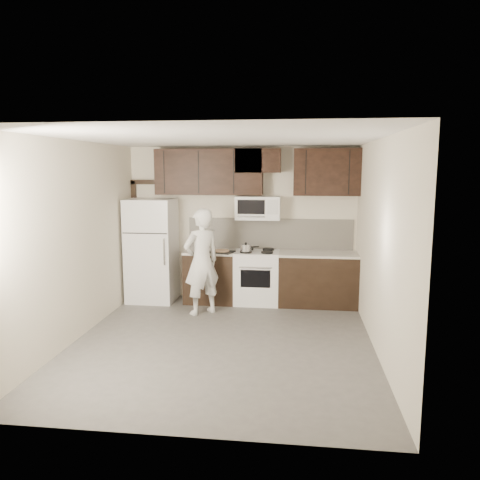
% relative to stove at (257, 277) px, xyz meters
% --- Properties ---
extents(floor, '(4.50, 4.50, 0.00)m').
position_rel_stove_xyz_m(floor, '(-0.30, -1.94, -0.46)').
color(floor, '#52504D').
rests_on(floor, ground).
extents(back_wall, '(4.00, 0.00, 4.00)m').
position_rel_stove_xyz_m(back_wall, '(-0.30, 0.31, 0.89)').
color(back_wall, beige).
rests_on(back_wall, ground).
extents(ceiling, '(4.50, 4.50, 0.00)m').
position_rel_stove_xyz_m(ceiling, '(-0.30, -1.94, 2.24)').
color(ceiling, white).
rests_on(ceiling, back_wall).
extents(counter_run, '(2.95, 0.64, 0.91)m').
position_rel_stove_xyz_m(counter_run, '(0.30, 0.00, -0.00)').
color(counter_run, black).
rests_on(counter_run, floor).
extents(stove, '(0.76, 0.66, 0.94)m').
position_rel_stove_xyz_m(stove, '(0.00, 0.00, 0.00)').
color(stove, white).
rests_on(stove, floor).
extents(backsplash, '(2.90, 0.02, 0.54)m').
position_rel_stove_xyz_m(backsplash, '(0.20, 0.30, 0.72)').
color(backsplash, beige).
rests_on(backsplash, counter_run).
extents(upper_cabinets, '(3.48, 0.35, 0.78)m').
position_rel_stove_xyz_m(upper_cabinets, '(-0.09, 0.14, 1.82)').
color(upper_cabinets, black).
rests_on(upper_cabinets, back_wall).
extents(microwave, '(0.76, 0.42, 0.40)m').
position_rel_stove_xyz_m(microwave, '(-0.00, 0.12, 1.19)').
color(microwave, white).
rests_on(microwave, upper_cabinets).
extents(refrigerator, '(0.80, 0.76, 1.80)m').
position_rel_stove_xyz_m(refrigerator, '(-1.85, -0.05, 0.44)').
color(refrigerator, white).
rests_on(refrigerator, floor).
extents(door_trim, '(0.50, 0.08, 2.12)m').
position_rel_stove_xyz_m(door_trim, '(-2.22, 0.27, 0.79)').
color(door_trim, black).
rests_on(door_trim, floor).
extents(saucepan, '(0.31, 0.20, 0.18)m').
position_rel_stove_xyz_m(saucepan, '(-0.18, -0.15, 0.52)').
color(saucepan, silver).
rests_on(saucepan, stove).
extents(baking_tray, '(0.47, 0.40, 0.02)m').
position_rel_stove_xyz_m(baking_tray, '(-0.59, -0.17, 0.46)').
color(baking_tray, black).
rests_on(baking_tray, counter_run).
extents(pizza, '(0.34, 0.34, 0.02)m').
position_rel_stove_xyz_m(pizza, '(-0.59, -0.17, 0.48)').
color(pizza, '#D2B18C').
rests_on(pizza, baking_tray).
extents(person, '(0.74, 0.72, 1.70)m').
position_rel_stove_xyz_m(person, '(-0.83, -0.71, 0.39)').
color(person, white).
rests_on(person, floor).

